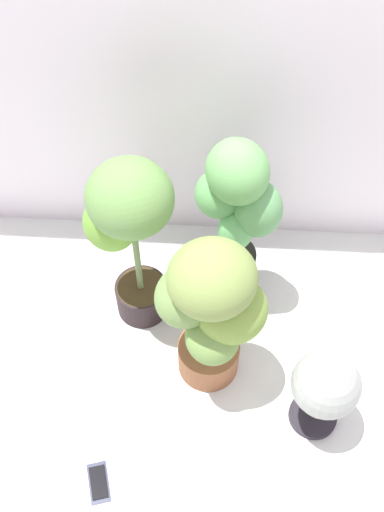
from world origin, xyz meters
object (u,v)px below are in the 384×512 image
object	(u,v)px
floor_fan	(324,386)
cell_phone	(97,482)
potted_plant_back_left	(127,225)
potted_plant_back_center	(235,214)
potted_plant_center	(210,308)

from	to	relation	value
floor_fan	cell_phone	bearing A→B (deg)	8.33
potted_plant_back_left	potted_plant_back_center	bearing A→B (deg)	19.78
potted_plant_back_center	floor_fan	bearing A→B (deg)	-61.03
potted_plant_back_center	floor_fan	world-z (taller)	potted_plant_back_center
potted_plant_center	cell_phone	world-z (taller)	potted_plant_center
potted_plant_back_center	cell_phone	size ratio (longest dim) A/B	5.13
potted_plant_back_left	floor_fan	xyz separation A→B (m)	(0.70, -0.45, -0.26)
potted_plant_back_left	cell_phone	distance (m)	0.91
potted_plant_back_left	potted_plant_back_center	xyz separation A→B (m)	(0.38, 0.14, -0.08)
potted_plant_center	potted_plant_back_left	bearing A→B (deg)	139.30
potted_plant_center	floor_fan	world-z (taller)	potted_plant_center
potted_plant_center	floor_fan	xyz separation A→B (m)	(0.40, -0.18, -0.17)
potted_plant_back_center	floor_fan	size ratio (longest dim) A/B	1.95
potted_plant_back_left	floor_fan	distance (m)	0.88
potted_plant_center	potted_plant_back_center	distance (m)	0.41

